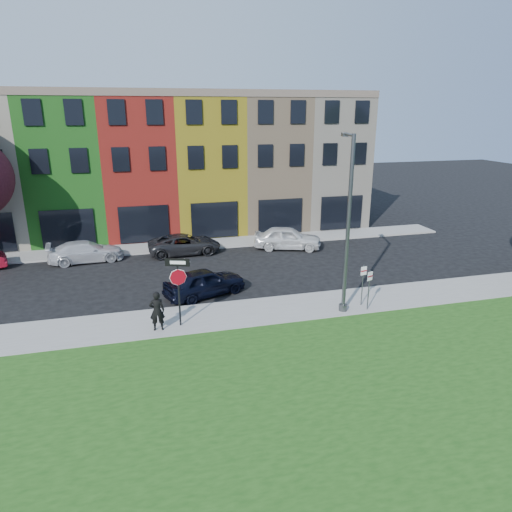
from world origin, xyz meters
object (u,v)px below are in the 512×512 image
object	(u,v)px
man	(157,311)
sedan_near	(205,282)
stop_sign	(178,278)
street_lamp	(347,225)

from	to	relation	value
man	sedan_near	distance (m)	4.41
stop_sign	street_lamp	size ratio (longest dim) A/B	0.38
man	street_lamp	world-z (taller)	street_lamp
stop_sign	sedan_near	xyz separation A→B (m)	(1.59, 3.40, -1.59)
stop_sign	sedan_near	world-z (taller)	stop_sign
sedan_near	street_lamp	xyz separation A→B (m)	(6.03, -3.55, 3.47)
stop_sign	man	size ratio (longest dim) A/B	1.75
man	sedan_near	size ratio (longest dim) A/B	0.38
stop_sign	sedan_near	size ratio (longest dim) A/B	0.67
stop_sign	sedan_near	distance (m)	4.08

